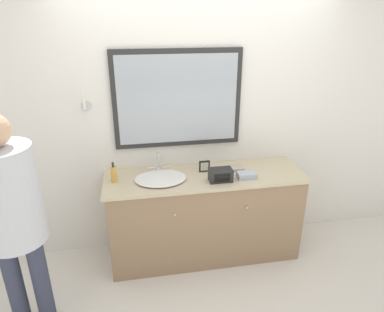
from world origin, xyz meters
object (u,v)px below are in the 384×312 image
object	(u,v)px
sink_basin	(161,178)
picture_frame	(204,166)
person	(10,208)
soap_bottle	(114,174)
appliance_box	(221,175)

from	to	relation	value
sink_basin	picture_frame	distance (m)	0.44
sink_basin	picture_frame	size ratio (longest dim) A/B	4.13
person	sink_basin	bearing A→B (deg)	29.41
sink_basin	soap_bottle	xyz separation A→B (m)	(-0.41, 0.03, 0.06)
picture_frame	person	distance (m)	1.65
sink_basin	appliance_box	xyz separation A→B (m)	(0.53, -0.12, 0.04)
sink_basin	person	size ratio (longest dim) A/B	0.27
appliance_box	person	size ratio (longest dim) A/B	0.12
appliance_box	person	distance (m)	1.67
picture_frame	appliance_box	bearing A→B (deg)	-64.20
picture_frame	soap_bottle	bearing A→B (deg)	-175.97
sink_basin	person	distance (m)	1.23
appliance_box	sink_basin	bearing A→B (deg)	167.20
picture_frame	sink_basin	bearing A→B (deg)	-167.86
sink_basin	picture_frame	xyz separation A→B (m)	(0.42, 0.09, 0.04)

